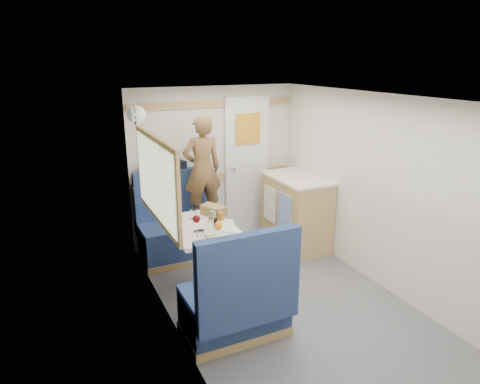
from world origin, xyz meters
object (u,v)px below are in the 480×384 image
tray (222,226)px  tumbler_left (201,236)px  bench_near (237,306)px  tumbler_mid (193,214)px  orange_fruit (218,225)px  pepper_grinder (216,223)px  wine_glass (196,220)px  bench_far (177,234)px  dome_light (136,114)px  cheese_block (210,235)px  dinette_table (202,240)px  bread_loaf (213,211)px  person (202,169)px  beer_glass (221,217)px  duffel_bag (164,172)px  tumbler_right (212,217)px  galley_counter (296,211)px

tray → tumbler_left: (-0.31, -0.26, 0.05)m
bench_near → tumbler_mid: bench_near is taller
orange_fruit → pepper_grinder: pepper_grinder is taller
tray → pepper_grinder: size_ratio=3.33×
wine_glass → tray: bearing=1.1°
bench_far → dome_light: 1.50m
cheese_block → wine_glass: 0.23m
dinette_table → bench_far: size_ratio=0.88×
bench_near → bread_loaf: size_ratio=3.99×
cheese_block → tray: bearing=45.5°
person → cheese_block: (-0.35, -1.13, -0.33)m
dinette_table → bench_near: bearing=-90.0°
dome_light → beer_glass: bearing=-53.1°
tray → beer_glass: beer_glass is taller
duffel_bag → tumbler_right: bearing=-91.1°
dome_light → tumbler_right: (0.53, -0.79, -0.97)m
duffel_bag → tumbler_mid: 0.92m
person → cheese_block: size_ratio=13.31×
orange_fruit → wine_glass: (-0.20, 0.06, 0.07)m
tray → tumbler_left: bearing=-140.3°
dome_light → tumbler_right: dome_light is taller
galley_counter → cheese_block: galley_counter is taller
dinette_table → tray: 0.26m
galley_counter → beer_glass: size_ratio=9.63×
tumbler_right → tumbler_left: bearing=-122.8°
duffel_bag → orange_fruit: (0.16, -1.30, -0.24)m
duffel_bag → tray: (0.22, -1.23, -0.29)m
bench_near → tumbler_right: 1.05m
pepper_grinder → galley_counter: bearing=25.6°
dinette_table → person: size_ratio=0.73×
bench_near → orange_fruit: bearing=80.6°
dinette_table → wine_glass: bearing=-126.6°
galley_counter → tumbler_mid: size_ratio=9.20×
cheese_block → bench_far: bearing=88.7°
duffel_bag → tray: size_ratio=1.49×
bench_far → dome_light: size_ratio=5.25×
duffel_bag → wine_glass: duffel_bag is taller
bench_near → duffel_bag: duffel_bag is taller
duffel_bag → beer_glass: duffel_bag is taller
tray → orange_fruit: size_ratio=4.44×
pepper_grinder → tumbler_left: bearing=-132.6°
bench_far → duffel_bag: 0.76m
dinette_table → person: person is taller
dinette_table → tumbler_left: size_ratio=7.80×
wine_glass → tumbler_right: size_ratio=1.42×
bread_loaf → tray: bearing=-98.3°
duffel_bag → galley_counter: bearing=-31.7°
dome_light → bread_loaf: dome_light is taller
bench_far → duffel_bag: duffel_bag is taller
tumbler_mid → tumbler_right: bearing=-51.7°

